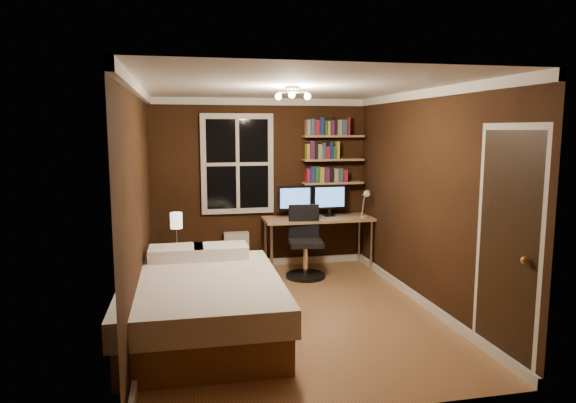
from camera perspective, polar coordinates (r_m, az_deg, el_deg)
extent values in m
plane|color=brown|center=(5.92, 0.27, -12.29)|extent=(4.20, 4.20, 0.00)
cube|color=black|center=(7.66, -3.04, 2.00)|extent=(3.20, 0.04, 2.50)
cube|color=black|center=(5.50, -16.24, -0.71)|extent=(0.04, 4.20, 2.50)
cube|color=black|center=(6.14, 15.03, 0.23)|extent=(0.04, 4.20, 2.50)
cube|color=white|center=(5.57, 0.29, 12.62)|extent=(3.20, 4.20, 0.02)
cube|color=silver|center=(7.55, -5.65, 4.17)|extent=(1.06, 0.06, 1.46)
sphere|color=gold|center=(4.61, 24.81, -5.95)|extent=(0.06, 0.06, 0.06)
cube|color=#9A794A|center=(7.78, 4.99, 2.07)|extent=(0.92, 0.22, 0.03)
cube|color=#9A794A|center=(7.75, 5.02, 4.65)|extent=(0.92, 0.22, 0.03)
cube|color=#9A794A|center=(7.74, 5.05, 7.24)|extent=(0.92, 0.22, 0.03)
cube|color=brown|center=(5.35, -9.53, -12.75)|extent=(1.49, 2.11, 0.34)
cube|color=white|center=(5.25, -9.61, -9.76)|extent=(1.58, 2.18, 0.25)
cube|color=white|center=(5.98, -12.32, -5.63)|extent=(0.61, 0.43, 0.15)
cube|color=white|center=(5.99, -7.48, -5.49)|extent=(0.61, 0.43, 0.15)
cube|color=brown|center=(6.71, -12.15, -7.36)|extent=(0.54, 0.54, 0.59)
cube|color=silver|center=(7.67, -5.75, -5.43)|extent=(0.36, 0.13, 0.55)
cube|color=#9A794A|center=(7.58, 3.35, -1.93)|extent=(1.61, 0.60, 0.04)
cylinder|color=beige|center=(7.25, -1.84, -5.47)|extent=(0.04, 0.04, 0.72)
cylinder|color=beige|center=(7.64, 9.26, -4.86)|extent=(0.04, 0.04, 0.72)
cylinder|color=beige|center=(7.75, -2.52, -4.58)|extent=(0.04, 0.04, 0.72)
cylinder|color=beige|center=(8.12, 7.93, -4.07)|extent=(0.04, 0.04, 0.72)
cylinder|color=black|center=(7.25, 1.96, -8.23)|extent=(0.55, 0.55, 0.05)
cylinder|color=silver|center=(7.19, 1.97, -6.47)|extent=(0.06, 0.06, 0.41)
cube|color=black|center=(7.13, 1.98, -4.60)|extent=(0.49, 0.49, 0.07)
cube|color=black|center=(7.27, 1.77, -2.18)|extent=(0.43, 0.09, 0.47)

